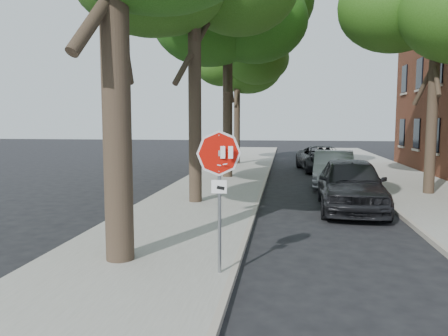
# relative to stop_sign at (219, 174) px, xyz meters

# --- Properties ---
(ground) EXTENTS (120.00, 120.00, 0.00)m
(ground) POSITION_rel_stop_sign_xyz_m (0.70, 0.03, -1.95)
(ground) COLOR black
(ground) RESTS_ON ground
(sidewalk_left) EXTENTS (4.00, 55.00, 0.12)m
(sidewalk_left) POSITION_rel_stop_sign_xyz_m (-1.80, 12.03, -1.89)
(sidewalk_left) COLOR gray
(sidewalk_left) RESTS_ON ground
(sidewalk_right) EXTENTS (4.00, 55.00, 0.12)m
(sidewalk_right) POSITION_rel_stop_sign_xyz_m (6.70, 12.03, -1.89)
(sidewalk_right) COLOR gray
(sidewalk_right) RESTS_ON ground
(curb_left) EXTENTS (0.12, 55.00, 0.13)m
(curb_left) POSITION_rel_stop_sign_xyz_m (0.25, 12.03, -1.88)
(curb_left) COLOR #9E9384
(curb_left) RESTS_ON ground
(curb_right) EXTENTS (0.12, 55.00, 0.13)m
(curb_right) POSITION_rel_stop_sign_xyz_m (4.65, 12.03, -1.88)
(curb_right) COLOR #9E9384
(curb_right) RESTS_ON ground
(stop_sign) EXTENTS (0.76, 0.34, 2.61)m
(stop_sign) POSITION_rel_stop_sign_xyz_m (0.00, 0.00, 0.00)
(stop_sign) COLOR gray
(stop_sign) RESTS_ON sidewalk_left
(tree_mid_b) EXTENTS (5.88, 5.46, 10.36)m
(tree_mid_b) POSITION_rel_stop_sign_xyz_m (-1.72, 14.15, 6.05)
(tree_mid_b) COLOR black
(tree_mid_b) RESTS_ON sidewalk_left
(tree_far) EXTENTS (5.29, 4.91, 9.33)m
(tree_far) POSITION_rel_stop_sign_xyz_m (-2.02, 21.14, 5.26)
(tree_far) COLOR black
(tree_far) RESTS_ON sidewalk_left
(tree_right) EXTENTS (5.29, 4.91, 9.33)m
(tree_right) POSITION_rel_stop_sign_xyz_m (6.68, 10.14, 5.26)
(tree_right) COLOR black
(tree_right) RESTS_ON sidewalk_right
(car_a) EXTENTS (2.26, 5.15, 1.72)m
(car_a) POSITION_rel_stop_sign_xyz_m (3.30, 6.86, -1.09)
(car_a) COLOR black
(car_a) RESTS_ON ground
(car_b) EXTENTS (2.09, 4.93, 1.58)m
(car_b) POSITION_rel_stop_sign_xyz_m (3.30, 12.10, -1.16)
(car_b) COLOR #919498
(car_b) RESTS_ON ground
(car_d) EXTENTS (3.02, 5.53, 1.47)m
(car_d) POSITION_rel_stop_sign_xyz_m (3.30, 18.05, -1.21)
(car_d) COLOR black
(car_d) RESTS_ON ground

